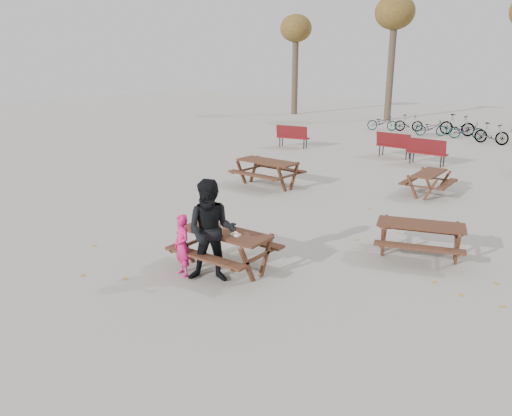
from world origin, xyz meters
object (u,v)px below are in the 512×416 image
Objects in this scene: main_picnic_table at (225,241)px; food_tray at (236,235)px; child at (182,246)px; picnic_table_north at (267,174)px; picnic_table_far at (428,183)px; picnic_table_east at (419,241)px; soda_bottle at (221,231)px; adult at (212,231)px.

food_tray is at bearing -11.79° from main_picnic_table.
child is (-0.78, -0.62, -0.20)m from food_tray.
main_picnic_table is at bearing -58.75° from picnic_table_north.
picnic_table_far is at bearing 98.53° from child.
main_picnic_table is at bearing -152.55° from picnic_table_east.
soda_bottle is 6.82m from picnic_table_north.
picnic_table_north is at bearing 132.55° from child.
soda_bottle is at bearing -150.28° from picnic_table_east.
food_tray is at bearing 59.34° from child.
soda_bottle is (0.05, -0.18, 0.26)m from main_picnic_table.
food_tray is 0.11× the size of picnic_table_far.
picnic_table_far is at bearing 82.29° from food_tray.
picnic_table_far is (1.33, 8.06, -0.50)m from soda_bottle.
child is 0.70× the size of picnic_table_east.
main_picnic_table is 6.63m from picnic_table_north.
adult is 0.98× the size of picnic_table_north.
picnic_table_north reaches higher than main_picnic_table.
food_tray is 1.02m from child.
child is 0.75× the size of picnic_table_far.
picnic_table_east is at bearing -164.55° from picnic_table_far.
picnic_table_far is (1.08, 7.95, -0.45)m from food_tray.
soda_bottle is 0.11× the size of picnic_table_far.
soda_bottle reaches higher than picnic_table_far.
main_picnic_table is at bearing 76.06° from child.
adult is 4.32m from picnic_table_east.
picnic_table_east is at bearing 44.69° from main_picnic_table.
child is 0.72m from adult.
food_tray is 6.84m from picnic_table_north.
soda_bottle is 0.37m from adult.
soda_bottle is at bearing -59.09° from picnic_table_north.
picnic_table_far is (4.47, 2.02, -0.08)m from picnic_table_north.
adult is 1.20× the size of picnic_table_far.
adult is (0.60, 0.16, 0.36)m from child.
child reaches higher than food_tray.
food_tray reaches higher than main_picnic_table.
child is 0.62× the size of adult.
soda_bottle is 0.09× the size of adult.
picnic_table_east is at bearing 46.96° from soda_bottle.
adult reaches higher than picnic_table_north.
adult reaches higher than picnic_table_far.
main_picnic_table reaches higher than picnic_table_east.
picnic_table_north reaches higher than picnic_table_far.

